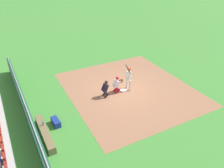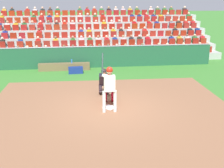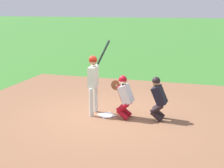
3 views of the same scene
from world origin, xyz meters
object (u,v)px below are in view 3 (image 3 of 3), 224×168
object	(u,v)px
batter_at_plate	(94,78)
catcher_crouching	(124,94)
home_plate_marker	(107,115)
home_plate_umpire	(158,96)

from	to	relation	value
batter_at_plate	catcher_crouching	xyz separation A→B (m)	(-0.09, -0.97, -0.41)
home_plate_marker	catcher_crouching	world-z (taller)	catcher_crouching
batter_at_plate	catcher_crouching	distance (m)	1.05
home_plate_marker	home_plate_umpire	world-z (taller)	home_plate_umpire
home_plate_marker	home_plate_umpire	distance (m)	1.67
home_plate_umpire	catcher_crouching	bearing A→B (deg)	96.49
home_plate_marker	catcher_crouching	bearing A→B (deg)	-93.61
catcher_crouching	home_plate_umpire	world-z (taller)	catcher_crouching
home_plate_marker	home_plate_umpire	bearing A→B (deg)	-87.11
catcher_crouching	home_plate_umpire	distance (m)	0.98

